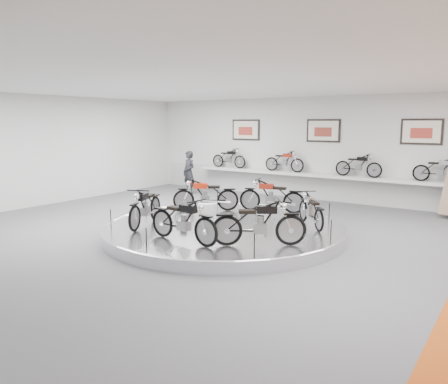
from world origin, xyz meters
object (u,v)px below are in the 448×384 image
Objects in this scene: shelf at (319,175)px; bike_f at (259,223)px; bike_e at (183,220)px; visitor at (189,173)px; bike_c at (206,195)px; display_platform at (224,230)px; bike_b at (272,196)px; bike_d at (145,206)px; bike_a at (311,210)px.

bike_f is (1.79, -7.63, -0.18)m from shelf.
visitor reaches higher than bike_e.
bike_e is 8.66m from visitor.
bike_c is at bearing 107.71° from bike_f.
bike_e is 0.94× the size of visitor.
bike_e is at bearing 168.36° from bike_f.
display_platform is 3.72× the size of bike_c.
shelf is at bearing -100.27° from bike_b.
bike_d is 0.98× the size of bike_f.
display_platform is 2.36m from bike_a.
bike_a is 8.04m from visitor.
bike_e is (1.88, -0.68, -0.00)m from bike_d.
visitor is at bearing -80.70° from bike_c.
bike_f is at bearing 132.33° from bike_a.
bike_b is at bearing 16.27° from bike_a.
bike_b is (0.24, -4.23, -0.19)m from shelf.
shelf is 5.62m from bike_a.
visitor is at bearing 19.57° from bike_a.
bike_f is (-0.19, -2.38, 0.08)m from bike_a.
bike_c is (-3.50, 0.05, 0.06)m from bike_a.
shelf is 6.37× the size of bike_b.
bike_f is 0.97× the size of visitor.
display_platform is 3.68× the size of bike_d.
shelf is 6.40× the size of bike_c.
bike_e reaches higher than bike_c.
bike_b is at bearing -86.69° from shelf.
bike_a is 3.50m from bike_c.
shelf is 7.26× the size of bike_a.
bike_c is 2.46m from bike_d.
display_platform is at bearing 105.08° from bike_d.
bike_d is at bearing 47.45° from bike_b.
bike_a is at bearing -69.36° from shelf.
bike_b is 2.02m from bike_c.
bike_a is 0.85× the size of bike_f.
visitor reaches higher than display_platform.
bike_f reaches higher than bike_b.
bike_d is at bearing 164.58° from bike_e.
visitor reaches higher than bike_d.
bike_b is at bearing 78.36° from bike_f.
bike_e is (0.22, -8.34, -0.19)m from shelf.
bike_a is at bearing 49.40° from bike_f.
bike_d reaches higher than bike_c.
bike_b is 0.97× the size of bike_f.
bike_f is 9.23m from visitor.
visitor is (-3.65, 3.64, 0.11)m from bike_c.
shelf is at bearing 67.11° from bike_f.
bike_f is at bearing 107.98° from bike_c.
bike_b reaches higher than display_platform.
bike_b is at bearing 83.59° from display_platform.
bike_e reaches higher than bike_b.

